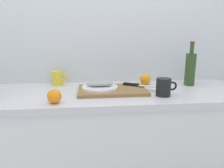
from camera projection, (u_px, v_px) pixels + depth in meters
back_wall at (101, 37)px, 1.56m from camera, size 3.20×0.05×2.50m
kitchen_counter at (104, 153)px, 1.42m from camera, size 2.00×0.60×0.90m
cutting_board at (112, 90)px, 1.32m from camera, size 0.44×0.29×0.02m
white_plate at (100, 87)px, 1.31m from camera, size 0.23×0.23×0.01m
fish_fillet at (100, 84)px, 1.31m from camera, size 0.18×0.07×0.04m
chef_knife at (138, 85)px, 1.37m from camera, size 0.26×0.18×0.02m
wine_bottle at (190, 68)px, 1.47m from camera, size 0.07×0.07×0.32m
coffee_mug_0 at (58, 78)px, 1.49m from camera, size 0.11×0.07×0.10m
coffee_mug_1 at (164, 87)px, 1.21m from camera, size 0.13×0.09×0.11m
orange_0 at (54, 96)px, 1.07m from camera, size 0.08×0.08×0.08m
orange_1 at (145, 80)px, 1.50m from camera, size 0.08×0.08×0.08m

